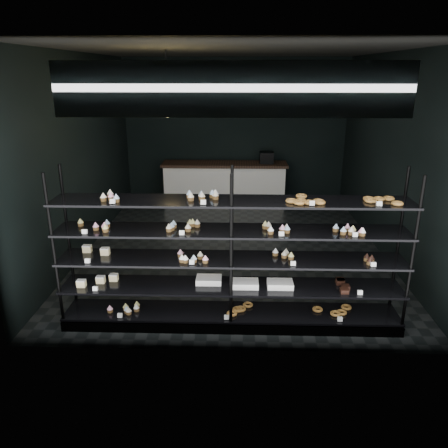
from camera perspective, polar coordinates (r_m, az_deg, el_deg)
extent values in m
cube|color=black|center=(7.65, 1.23, -2.95)|extent=(5.00, 6.00, 0.01)
cube|color=black|center=(7.08, 1.42, 21.68)|extent=(5.00, 6.00, 0.01)
cube|color=black|center=(10.16, 1.47, 11.96)|extent=(5.00, 0.01, 3.20)
cube|color=black|center=(4.28, 0.95, 1.55)|extent=(5.00, 0.01, 3.20)
cube|color=black|center=(7.64, -18.02, 8.56)|extent=(0.01, 6.00, 3.20)
cube|color=black|center=(7.60, 20.73, 8.21)|extent=(0.01, 6.00, 3.20)
cube|color=black|center=(5.43, 0.92, -12.27)|extent=(4.00, 0.50, 0.12)
cylinder|color=black|center=(5.22, -21.29, -3.68)|extent=(0.04, 0.04, 1.85)
cylinder|color=black|center=(5.59, -19.62, -1.93)|extent=(0.04, 0.04, 1.85)
cylinder|color=black|center=(4.81, 0.93, -4.23)|extent=(0.04, 0.04, 1.85)
cylinder|color=black|center=(5.21, 1.01, -2.30)|extent=(0.04, 0.04, 1.85)
cylinder|color=black|center=(5.17, 23.37, -4.15)|extent=(0.04, 0.04, 1.85)
cylinder|color=black|center=(5.55, 21.80, -2.36)|extent=(0.04, 0.04, 1.85)
cube|color=black|center=(5.39, 0.92, -11.45)|extent=(4.00, 0.50, 0.03)
cube|color=black|center=(5.22, 0.94, -8.15)|extent=(4.00, 0.50, 0.02)
cube|color=black|center=(5.06, 0.96, -4.63)|extent=(4.00, 0.50, 0.02)
cube|color=black|center=(4.93, 0.99, -0.92)|extent=(4.00, 0.50, 0.02)
cube|color=black|center=(4.82, 1.01, 2.99)|extent=(4.00, 0.50, 0.02)
cube|color=white|center=(4.82, -14.32, 2.85)|extent=(0.06, 0.04, 0.06)
cube|color=white|center=(4.65, -2.84, 2.83)|extent=(0.06, 0.04, 0.06)
cube|color=white|center=(4.70, 11.20, 2.66)|extent=(0.05, 0.04, 0.06)
cube|color=white|center=(4.88, 19.74, 2.48)|extent=(0.06, 0.04, 0.06)
cube|color=white|center=(5.02, -17.34, -1.00)|extent=(0.06, 0.04, 0.06)
cube|color=white|center=(4.79, -5.49, -1.17)|extent=(0.05, 0.04, 0.06)
cube|color=white|center=(4.77, 7.21, -1.30)|extent=(0.05, 0.04, 0.06)
cube|color=white|center=(4.91, 16.47, -1.36)|extent=(0.06, 0.04, 0.06)
cube|color=white|center=(5.16, -17.18, -4.64)|extent=(0.06, 0.04, 0.06)
cube|color=white|center=(4.91, -4.03, -5.02)|extent=(0.06, 0.04, 0.06)
cube|color=white|center=(4.92, 8.56, -5.13)|extent=(0.05, 0.04, 0.06)
cube|color=white|center=(5.12, 19.03, -5.04)|extent=(0.06, 0.04, 0.06)
cube|color=white|center=(5.30, -16.77, -8.10)|extent=(0.06, 0.04, 0.06)
cube|color=white|center=(5.22, 17.06, -8.57)|extent=(0.06, 0.04, 0.06)
cube|color=white|center=(5.38, -13.28, -11.58)|extent=(0.06, 0.04, 0.06)
cube|color=white|center=(5.21, 0.68, -12.11)|extent=(0.05, 0.04, 0.06)
cube|color=white|center=(5.34, 14.39, -11.95)|extent=(0.06, 0.04, 0.06)
cube|color=#0C153F|center=(4.16, 1.06, 17.16)|extent=(3.20, 0.04, 0.45)
cube|color=white|center=(4.14, 1.06, 17.15)|extent=(3.30, 0.02, 0.50)
cylinder|color=black|center=(6.23, -7.56, 19.05)|extent=(0.01, 0.01, 0.58)
sphere|color=#FFC859|center=(6.25, -7.37, 15.00)|extent=(0.31, 0.31, 0.31)
cube|color=silver|center=(9.89, 0.07, 5.03)|extent=(2.66, 0.60, 0.92)
cube|color=black|center=(9.78, 0.07, 7.82)|extent=(2.77, 0.65, 0.06)
cube|color=black|center=(9.77, 5.57, 8.64)|extent=(0.30, 0.30, 0.25)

